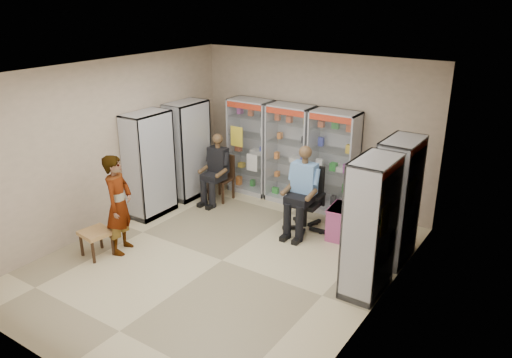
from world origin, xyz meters
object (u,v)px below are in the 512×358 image
Objects in this scene: cabinet_back_mid at (290,154)px; office_chair at (306,199)px; standing_man at (119,204)px; seated_shopkeeper at (305,192)px; cabinet_right_far at (397,201)px; cabinet_right_near at (370,227)px; pink_trunk at (347,223)px; cabinet_back_right at (333,163)px; cabinet_left_far at (188,150)px; wooden_chair at (221,178)px; cabinet_back_left at (251,147)px; woven_stool_a at (371,243)px; woven_stool_b at (97,243)px; cabinet_left_near at (149,165)px.

cabinet_back_mid is 1.42m from office_chair.
seated_shopkeeper is at bearing -65.04° from standing_man.
cabinet_right_far reaches higher than standing_man.
cabinet_back_mid and cabinet_right_near have the same top height.
seated_shopkeeper is 2.52× the size of pink_trunk.
cabinet_back_right and cabinet_left_far have the same top height.
pink_trunk is (-0.89, 1.33, -0.71)m from cabinet_right_near.
standing_man reaches higher than wooden_chair.
wooden_chair is 2.14m from office_chair.
cabinet_back_mid is 1.20× the size of standing_man.
cabinet_back_left is at bearing 135.00° from cabinet_left_far.
pink_trunk is at bearing 75.74° from cabinet_right_far.
cabinet_back_right is 5.25× the size of woven_stool_a.
woven_stool_b is (0.44, -2.80, -0.78)m from cabinet_left_far.
cabinet_right_near is at bearing 87.43° from cabinet_left_near.
cabinet_back_mid is 2.67m from woven_stool_a.
cabinet_left_far is at bearing 176.48° from woven_stool_a.
cabinet_right_near is at bearing -56.20° from pink_trunk.
wooden_chair is at bearing 106.39° from cabinet_left_far.
woven_stool_b is at bearing 110.38° from cabinet_right_near.
pink_trunk is (2.89, -0.17, -0.18)m from wooden_chair.
standing_man is at bearing 58.26° from woven_stool_b.
cabinet_right_near is at bearing -95.50° from standing_man.
cabinet_back_left is 3.39m from standing_man.
cabinet_back_mid is (0.95, 0.00, 0.00)m from cabinet_back_left.
standing_man is (0.65, -2.45, -0.17)m from cabinet_left_far.
cabinet_back_left is 1.00× the size of cabinet_right_far.
pink_trunk is at bearing 41.96° from woven_stool_b.
cabinet_right_far is 0.88m from woven_stool_a.
cabinet_back_right is at bearing 129.39° from pink_trunk.
seated_shopkeeper is (0.92, -1.06, -0.25)m from cabinet_back_mid.
woven_stool_a is (1.33, -0.18, -0.40)m from office_chair.
cabinet_right_near is at bearing -40.84° from cabinet_back_mid.
cabinet_left_far is at bearing 174.93° from seated_shopkeeper.
cabinet_back_mid and cabinet_back_right have the same top height.
cabinet_right_near reaches higher than seated_shopkeeper.
woven_stool_a is (1.33, -0.13, -0.56)m from seated_shopkeeper.
office_chair is at bearing -91.87° from cabinet_back_right.
cabinet_back_right is at bearing 137.67° from woven_stool_a.
cabinet_back_mid is 1.00× the size of cabinet_right_far.
cabinet_back_mid is 2.10m from cabinet_left_far.
cabinet_back_mid is 1.50m from wooden_chair.
cabinet_back_mid is at bearing 68.81° from woven_stool_b.
standing_man reaches higher than woven_stool_a.
cabinet_back_mid is 3.60m from standing_man.
woven_stool_a is at bearing -20.31° from cabinet_back_left.
cabinet_right_far reaches higher than office_chair.
wooden_chair is 0.80× the size of office_chair.
woven_stool_b is at bearing -133.97° from seated_shopkeeper.
cabinet_right_far reaches higher than woven_stool_a.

